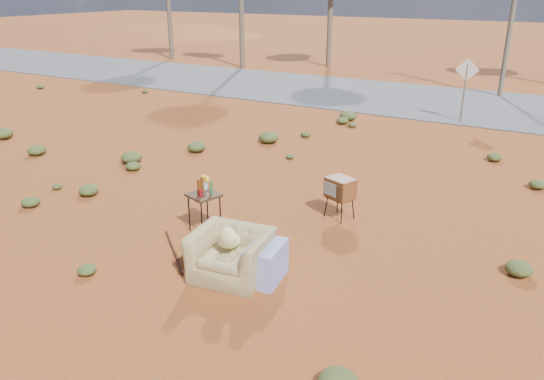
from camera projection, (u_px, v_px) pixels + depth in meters
The scene contains 9 objects.
ground at pixel (230, 255), 9.36m from camera, with size 140.00×140.00×0.00m, color #98451E.
highway at pixel (438, 102), 21.47m from camera, with size 140.00×7.00×0.04m, color #565659.
dirt_mound at pixel (170, 34), 50.76m from camera, with size 26.00×18.00×2.00m, color brown.
armchair at pixel (237, 250), 8.49m from camera, with size 1.49×1.08×1.05m.
tv_unit at pixel (340, 189), 10.63m from camera, with size 0.65×0.59×0.86m.
side_table at pixel (204, 192), 10.04m from camera, with size 0.68×0.68×1.07m.
rusty_bar at pixel (174, 251), 9.44m from camera, with size 0.04×0.04×1.68m, color #471F13.
road_sign at pixel (466, 79), 17.82m from camera, with size 0.78×0.06×2.19m.
scrub_patch at pixel (301, 170), 13.25m from camera, with size 17.49×8.07×0.33m.
Camera 1 is at (4.78, -6.83, 4.47)m, focal length 35.00 mm.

